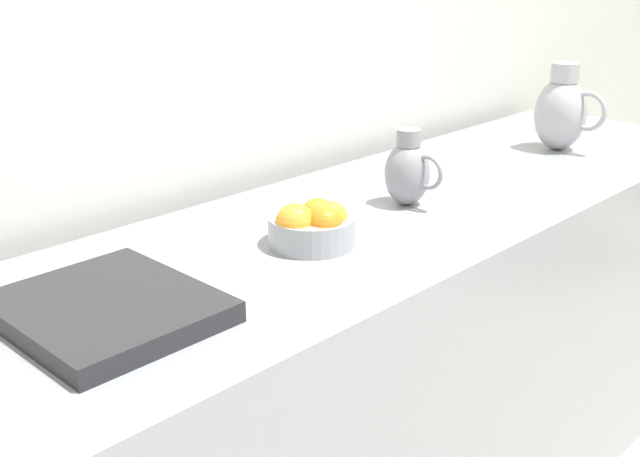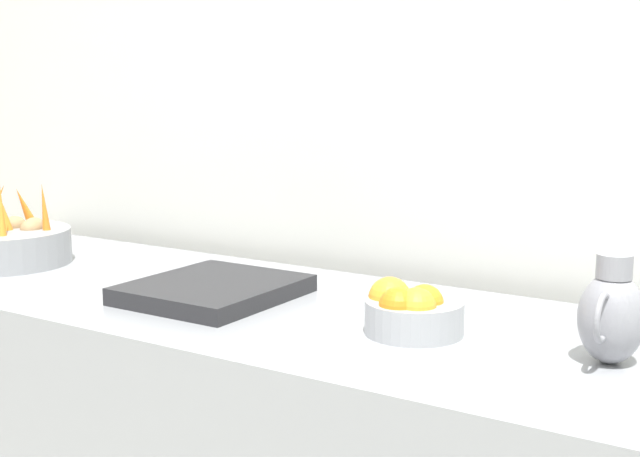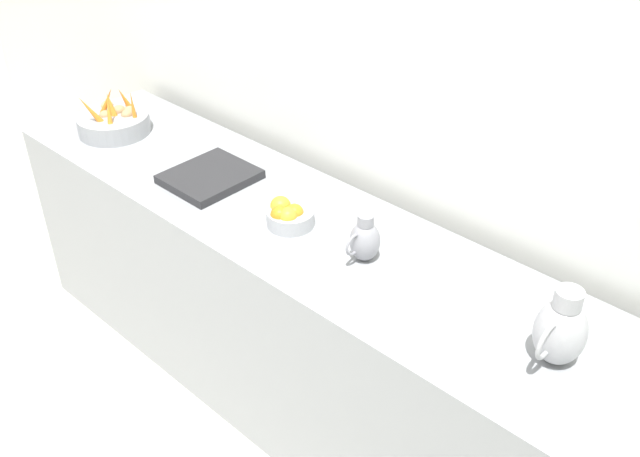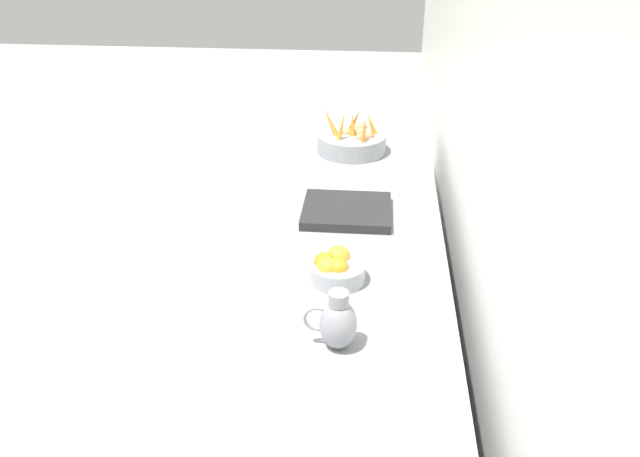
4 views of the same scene
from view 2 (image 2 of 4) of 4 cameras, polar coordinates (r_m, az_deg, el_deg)
name	(u,v)px [view 2 (image 2 of 4)]	position (r m, az deg, el deg)	size (l,w,h in m)	color
vegetable_colander	(5,244)	(2.25, -20.64, -0.96)	(0.33, 0.33, 0.21)	gray
orange_bowl	(410,311)	(1.52, 6.15, -5.60)	(0.18, 0.18, 0.10)	#9EA0A5
metal_pitcher_short	(611,315)	(1.42, 19.18, -5.56)	(0.15, 0.11, 0.18)	gray
counter_sink_basin	(214,290)	(1.78, -7.24, -4.14)	(0.34, 0.30, 0.04)	#232326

